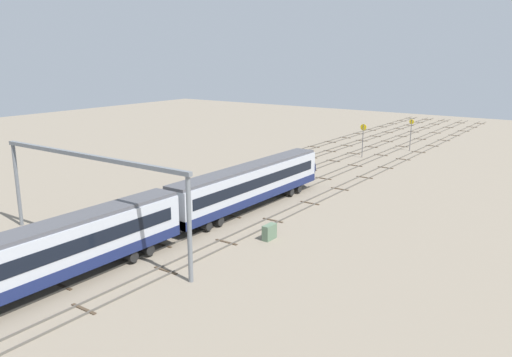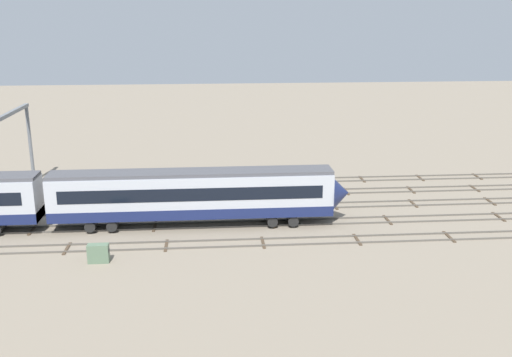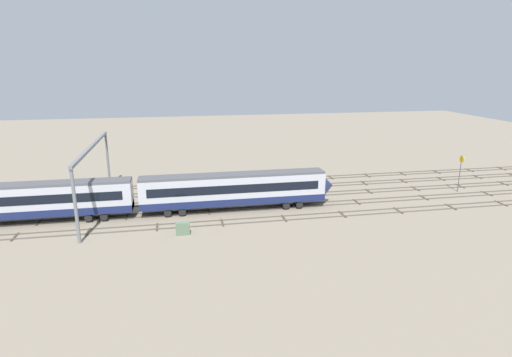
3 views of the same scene
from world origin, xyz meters
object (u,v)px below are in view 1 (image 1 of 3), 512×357
at_px(speed_sign_near_foreground, 363,135).
at_px(speed_sign_mid_trackside, 411,131).
at_px(overhead_gantry, 89,175).
at_px(relay_cabinet, 269,232).

bearing_deg(speed_sign_near_foreground, speed_sign_mid_trackside, -22.69).
bearing_deg(overhead_gantry, speed_sign_mid_trackside, -6.04).
relative_size(overhead_gantry, relay_cabinet, 14.91).
height_order(overhead_gantry, speed_sign_mid_trackside, overhead_gantry).
bearing_deg(overhead_gantry, speed_sign_near_foreground, -2.43).
distance_m(speed_sign_near_foreground, relay_cabinet, 42.28).
distance_m(speed_sign_mid_trackside, relay_cabinet, 52.07).
height_order(speed_sign_near_foreground, relay_cabinet, speed_sign_near_foreground).
bearing_deg(speed_sign_mid_trackside, relay_cabinet, -174.96).
relative_size(overhead_gantry, speed_sign_near_foreground, 4.22).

